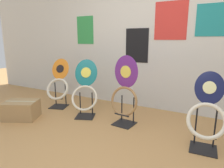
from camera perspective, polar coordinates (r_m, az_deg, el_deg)
ground_plane at (r=2.06m, az=-7.04°, el=-22.76°), size 14.00×14.00×0.00m
wall_back at (r=3.46m, az=12.16°, el=14.23°), size 8.00×0.07×2.60m
toilet_seat_display_navy_moon at (r=2.39m, az=25.44°, el=-8.04°), size 0.42×0.37×0.85m
toilet_seat_display_orange_sun at (r=3.66m, az=-15.05°, el=-0.15°), size 0.46×0.47×0.85m
toilet_seat_display_purple_note at (r=2.78m, az=3.65°, el=-2.73°), size 0.43×0.30×0.98m
toilet_seat_display_teal_sax at (r=3.12m, az=-7.66°, el=-1.45°), size 0.50×0.49×0.88m
storage_box at (r=3.38m, az=-24.48°, el=-6.72°), size 0.58×0.53×0.27m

